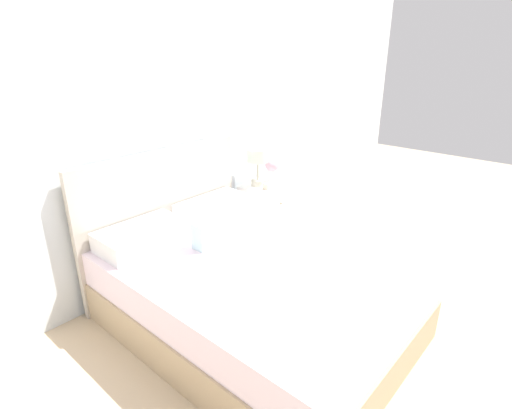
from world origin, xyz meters
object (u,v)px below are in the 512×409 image
object	(u,v)px
bed	(246,287)
nightstand	(265,214)
table_lamp	(258,160)
flower_vase	(272,168)
alarm_clock	(268,186)

from	to	relation	value
bed	nightstand	world-z (taller)	bed
bed	table_lamp	size ratio (longest dim) A/B	5.62
flower_vase	table_lamp	bearing A→B (deg)	172.84
nightstand	alarm_clock	distance (m)	0.35
nightstand	flower_vase	bearing A→B (deg)	13.20
bed	flower_vase	xyz separation A→B (m)	(1.19, 0.75, 0.46)
table_lamp	flower_vase	size ratio (longest dim) A/B	1.51
bed	alarm_clock	size ratio (longest dim) A/B	26.84
alarm_clock	bed	bearing A→B (deg)	-147.33
nightstand	alarm_clock	size ratio (longest dim) A/B	8.16
bed	alarm_clock	bearing A→B (deg)	32.67
flower_vase	alarm_clock	xyz separation A→B (m)	(-0.21, -0.12, -0.11)
bed	table_lamp	world-z (taller)	bed
bed	alarm_clock	xyz separation A→B (m)	(0.98, 0.63, 0.35)
bed	table_lamp	bearing A→B (deg)	37.66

